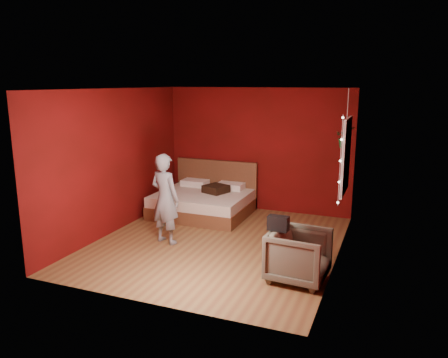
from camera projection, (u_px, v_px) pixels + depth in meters
floor at (217, 243)px, 7.51m from camera, size 4.50×4.50×0.00m
room_walls at (217, 146)px, 7.14m from camera, size 4.04×4.54×2.62m
window at (346, 156)px, 7.29m from camera, size 0.05×0.97×1.27m
fairy_lights at (340, 161)px, 6.82m from camera, size 0.04×0.04×1.45m
bed at (204, 201)px, 9.13m from camera, size 1.87×1.59×1.03m
person at (165, 199)px, 7.38m from camera, size 0.64×0.49×1.55m
armchair at (299, 255)px, 6.03m from camera, size 0.85×0.83×0.73m
handbag at (278, 223)px, 5.94m from camera, size 0.29×0.16×0.20m
throw_pillow at (216, 189)px, 9.04m from camera, size 0.55×0.55×0.15m
hanging_plant at (346, 137)px, 7.85m from camera, size 0.40×0.36×1.06m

